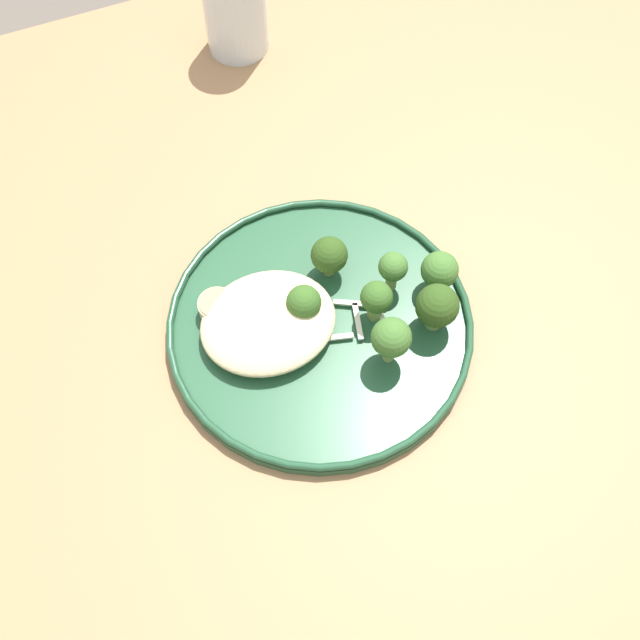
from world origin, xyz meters
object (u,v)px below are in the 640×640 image
(seared_scallop_rear_pale, at_px, (217,306))
(broccoli_floret_beside_noodles, at_px, (439,271))
(broccoli_floret_right_tilted, at_px, (329,256))
(water_glass, at_px, (235,12))
(seared_scallop_left_edge, at_px, (278,316))
(seared_scallop_front_small, at_px, (245,333))
(seared_scallop_tiny_bay, at_px, (304,319))
(broccoli_floret_tall_stalk, at_px, (305,305))
(broccoli_floret_near_rim, at_px, (391,338))
(seared_scallop_tilted_round, at_px, (243,309))
(seared_scallop_on_noodles, at_px, (261,352))
(broccoli_floret_left_leaning, at_px, (376,299))
(dinner_plate, at_px, (320,326))
(broccoli_floret_rear_charred, at_px, (437,307))
(broccoli_floret_front_edge, at_px, (393,269))

(seared_scallop_rear_pale, height_order, broccoli_floret_beside_noodles, broccoli_floret_beside_noodles)
(broccoli_floret_right_tilted, relative_size, water_glass, 0.43)
(seared_scallop_left_edge, xyz_separation_m, seared_scallop_rear_pale, (-0.05, 0.03, 0.00))
(seared_scallop_front_small, height_order, broccoli_floret_right_tilted, broccoli_floret_right_tilted)
(seared_scallop_rear_pale, height_order, broccoli_floret_right_tilted, broccoli_floret_right_tilted)
(seared_scallop_tiny_bay, relative_size, broccoli_floret_tall_stalk, 0.56)
(broccoli_floret_right_tilted, relative_size, broccoli_floret_beside_noodles, 0.98)
(broccoli_floret_near_rim, bearing_deg, seared_scallop_tilted_round, 139.21)
(seared_scallop_tilted_round, xyz_separation_m, seared_scallop_front_small, (-0.01, -0.02, -0.00))
(seared_scallop_tilted_round, height_order, seared_scallop_front_small, seared_scallop_tilted_round)
(seared_scallop_tilted_round, xyz_separation_m, broccoli_floret_tall_stalk, (0.05, -0.03, 0.01))
(seared_scallop_on_noodles, xyz_separation_m, broccoli_floret_near_rim, (0.11, -0.04, 0.03))
(broccoli_floret_left_leaning, relative_size, broccoli_floret_right_tilted, 1.04)
(seared_scallop_tiny_bay, distance_m, broccoli_floret_tall_stalk, 0.02)
(seared_scallop_left_edge, height_order, seared_scallop_tiny_bay, same)
(seared_scallop_left_edge, relative_size, seared_scallop_rear_pale, 0.92)
(dinner_plate, height_order, seared_scallop_on_noodles, seared_scallop_on_noodles)
(seared_scallop_tiny_bay, xyz_separation_m, broccoli_floret_near_rim, (0.06, -0.06, 0.03))
(broccoli_floret_tall_stalk, bearing_deg, dinner_plate, -49.30)
(seared_scallop_tiny_bay, height_order, seared_scallop_rear_pale, same)
(seared_scallop_tilted_round, relative_size, broccoli_floret_rear_charred, 0.60)
(seared_scallop_left_edge, xyz_separation_m, broccoli_floret_near_rim, (0.08, -0.07, 0.03))
(seared_scallop_left_edge, distance_m, broccoli_floret_front_edge, 0.12)
(broccoli_floret_near_rim, distance_m, water_glass, 0.45)
(seared_scallop_tilted_round, xyz_separation_m, broccoli_floret_rear_charred, (0.16, -0.08, 0.02))
(seared_scallop_front_small, bearing_deg, seared_scallop_tiny_bay, -8.60)
(broccoli_floret_right_tilted, bearing_deg, broccoli_floret_near_rim, -82.43)
(seared_scallop_tiny_bay, height_order, water_glass, water_glass)
(seared_scallop_left_edge, bearing_deg, broccoli_floret_left_leaning, -17.71)
(seared_scallop_front_small, bearing_deg, seared_scallop_on_noodles, -76.32)
(seared_scallop_tiny_bay, bearing_deg, seared_scallop_on_noodles, -161.70)
(seared_scallop_tilted_round, bearing_deg, broccoli_floret_rear_charred, -25.30)
(seared_scallop_on_noodles, height_order, broccoli_floret_left_leaning, broccoli_floret_left_leaning)
(seared_scallop_tiny_bay, height_order, broccoli_floret_tall_stalk, broccoli_floret_tall_stalk)
(seared_scallop_front_small, relative_size, broccoli_floret_front_edge, 0.47)
(seared_scallop_rear_pale, relative_size, broccoli_floret_tall_stalk, 0.81)
(broccoli_floret_left_leaning, xyz_separation_m, broccoli_floret_near_rim, (-0.01, -0.05, 0.01))
(seared_scallop_on_noodles, bearing_deg, broccoli_floret_beside_noodles, 2.32)
(seared_scallop_tiny_bay, distance_m, broccoli_floret_near_rim, 0.09)
(seared_scallop_on_noodles, height_order, seared_scallop_tiny_bay, same)
(seared_scallop_on_noodles, bearing_deg, broccoli_floret_near_rim, -22.40)
(broccoli_floret_left_leaning, bearing_deg, broccoli_floret_tall_stalk, 160.52)
(seared_scallop_front_small, xyz_separation_m, broccoli_floret_front_edge, (0.15, -0.00, 0.02))
(seared_scallop_tilted_round, height_order, broccoli_floret_near_rim, broccoli_floret_near_rim)
(seared_scallop_tilted_round, relative_size, seared_scallop_rear_pale, 0.92)
(broccoli_floret_tall_stalk, distance_m, broccoli_floret_right_tilted, 0.06)
(broccoli_floret_tall_stalk, xyz_separation_m, broccoli_floret_right_tilted, (0.04, 0.04, 0.00))
(seared_scallop_front_small, height_order, broccoli_floret_beside_noodles, broccoli_floret_beside_noodles)
(broccoli_floret_left_leaning, distance_m, broccoli_floret_near_rim, 0.05)
(seared_scallop_tilted_round, xyz_separation_m, water_glass, (0.12, 0.35, 0.02))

